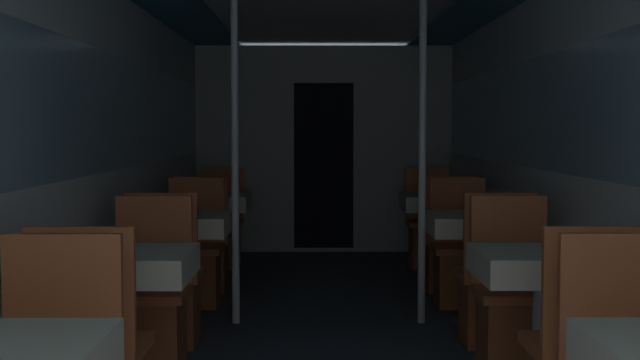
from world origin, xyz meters
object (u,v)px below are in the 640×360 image
Objects in this scene: chair_left_near_3 at (204,256)px; chair_right_far_1 at (514,317)px; chair_left_far_3 at (220,237)px; dining_table_left_2 at (182,231)px; chair_left_near_2 at (167,298)px; dining_table_right_2 at (475,230)px; dining_table_left_1 at (124,274)px; chair_right_near_3 at (449,256)px; chair_left_far_1 at (150,318)px; chair_left_far_2 at (194,267)px; chair_right_far_2 at (460,266)px; support_pole_left_2 at (235,161)px; dining_table_left_3 at (212,207)px; chair_right_near_2 at (493,298)px; dining_table_right_1 at (544,274)px; chair_right_far_3 at (429,237)px; dining_table_right_3 at (438,207)px; support_pole_right_2 at (422,161)px.

chair_right_far_1 is at bearing -50.05° from chair_left_near_3.
dining_table_left_2 is at bearing 90.00° from chair_left_far_3.
chair_left_near_2 is 2.13m from dining_table_right_2.
chair_right_near_3 is at bearing 56.42° from dining_table_left_1.
chair_left_near_3 is (0.00, 2.40, 0.00)m from chair_left_far_1.
chair_left_far_2 is 1.00× the size of chair_right_near_3.
chair_left_near_2 and chair_left_far_2 have the same top height.
chair_right_far_2 is at bearing 31.99° from chair_left_near_2.
chair_right_far_2 and chair_right_near_3 have the same top height.
dining_table_left_3 is (-0.37, 1.82, -0.47)m from support_pole_left_2.
dining_table_right_2 is 0.79× the size of chair_right_near_3.
chair_right_near_2 is at bearing -164.10° from chair_left_far_1.
support_pole_left_2 reaches higher than chair_left_near_2.
chair_right_near_2 reaches higher than dining_table_left_2.
dining_table_left_2 and dining_table_right_1 have the same top height.
chair_right_far_2 is at bearing 90.00° from dining_table_right_2.
chair_right_near_3 is at bearing 90.00° from chair_right_far_3.
chair_right_near_3 is (2.01, 1.20, -0.35)m from dining_table_left_2.
chair_left_far_1 is 1.00× the size of chair_left_far_3.
chair_left_far_3 is 2.01m from chair_right_far_3.
dining_table_right_2 is (0.00, 1.20, 0.35)m from chair_right_far_1.
chair_right_far_1 is (2.01, 0.00, 0.00)m from chair_left_far_1.
chair_left_near_2 is at bearing 149.16° from dining_table_right_1.
chair_left_near_2 is 1.00× the size of chair_right_far_3.
chair_right_far_1 reaches higher than dining_table_left_2.
chair_right_far_2 is 1.27× the size of dining_table_right_3.
chair_left_far_2 is at bearing 159.08° from support_pole_right_2.
chair_left_far_1 is at bearing -90.00° from chair_left_near_3.
dining_table_left_1 is 0.79× the size of chair_left_far_3.
support_pole_left_2 is 2.34× the size of chair_right_far_3.
chair_left_near_2 is at bearing -129.31° from dining_table_right_3.
chair_left_far_2 and chair_right_near_2 have the same top height.
chair_left_near_3 is (0.00, 1.20, -0.35)m from dining_table_left_2.
chair_left_far_3 is (0.00, 1.82, 0.00)m from chair_left_far_2.
dining_table_left_2 and dining_table_right_2 have the same top height.
chair_left_far_2 is at bearing -90.00° from dining_table_left_3.
chair_right_near_3 is at bearing 30.84° from dining_table_left_2.
chair_left_far_2 is 1.00× the size of chair_right_far_1.
support_pole_right_2 is 1.50m from chair_right_near_3.
support_pole_right_2 is (-0.37, 0.00, 0.47)m from dining_table_right_2.
chair_left_far_3 is at bearing 0.00° from chair_right_far_3.
support_pole_left_2 is 2.34× the size of chair_right_far_1.
dining_table_left_3 is at bearing 90.00° from dining_table_left_2.
chair_right_far_3 is at bearing 31.99° from chair_left_near_3.
chair_right_far_3 is at bearing -90.00° from chair_right_far_1.
chair_left_far_2 is 1.00× the size of chair_left_near_3.
chair_left_far_2 is at bearing 90.00° from dining_table_left_1.
chair_right_far_2 is at bearing 90.00° from chair_right_far_3.
chair_right_far_3 is (2.01, 3.08, 0.00)m from chair_left_near_2.
support_pole_left_2 reaches higher than chair_left_far_1.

